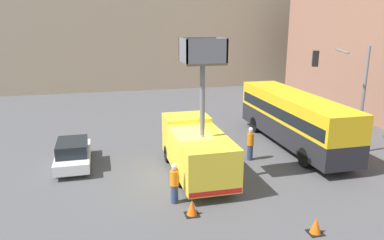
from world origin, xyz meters
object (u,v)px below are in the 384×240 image
object	(u,v)px
road_worker_near_truck	(174,183)
traffic_cone_mid_road	(192,208)
road_worker_directing	(250,144)
traffic_cone_near_truck	(316,226)
parked_car_curbside	(73,153)
city_bus	(294,116)
utility_truck	(197,147)
traffic_light_pole	(347,83)

from	to	relation	value
road_worker_near_truck	traffic_cone_mid_road	size ratio (longest dim) A/B	2.79
road_worker_directing	traffic_cone_near_truck	xyz separation A→B (m)	(-0.55, -7.71, -0.68)
road_worker_near_truck	parked_car_curbside	world-z (taller)	road_worker_near_truck
traffic_cone_near_truck	city_bus	bearing A→B (deg)	66.35
road_worker_directing	traffic_cone_mid_road	bearing A→B (deg)	68.47
traffic_cone_near_truck	parked_car_curbside	world-z (taller)	parked_car_curbside
road_worker_near_truck	road_worker_directing	xyz separation A→B (m)	(5.21, 4.04, 0.06)
parked_car_curbside	road_worker_near_truck	bearing A→B (deg)	-50.39
city_bus	traffic_cone_mid_road	world-z (taller)	city_bus
utility_truck	traffic_cone_near_truck	bearing A→B (deg)	-64.82
city_bus	parked_car_curbside	xyz separation A→B (m)	(-13.28, -0.26, -1.17)
utility_truck	city_bus	bearing A→B (deg)	23.37
traffic_cone_mid_road	parked_car_curbside	bearing A→B (deg)	126.82
parked_car_curbside	traffic_cone_near_truck	bearing A→B (deg)	-44.83
utility_truck	parked_car_curbside	bearing A→B (deg)	155.70
traffic_light_pole	parked_car_curbside	world-z (taller)	traffic_light_pole
parked_car_curbside	traffic_cone_mid_road	bearing A→B (deg)	-53.18
city_bus	traffic_cone_mid_road	xyz separation A→B (m)	(-8.28, -6.93, -1.61)
traffic_light_pole	road_worker_near_truck	xyz separation A→B (m)	(-11.00, -3.95, -3.32)
road_worker_directing	parked_car_curbside	world-z (taller)	road_worker_directing
utility_truck	parked_car_curbside	xyz separation A→B (m)	(-6.20, 2.80, -0.80)
traffic_light_pole	road_worker_near_truck	bearing A→B (deg)	-160.22
utility_truck	traffic_cone_near_truck	size ratio (longest dim) A/B	11.07
road_worker_directing	traffic_cone_near_truck	distance (m)	7.75
city_bus	traffic_light_pole	size ratio (longest dim) A/B	1.72
city_bus	traffic_light_pole	bearing A→B (deg)	-111.89
traffic_light_pole	road_worker_directing	world-z (taller)	traffic_light_pole
city_bus	traffic_cone_mid_road	distance (m)	10.92
utility_truck	traffic_cone_near_truck	xyz separation A→B (m)	(2.97, -6.32, -1.25)
traffic_cone_near_truck	parked_car_curbside	xyz separation A→B (m)	(-9.17, 9.12, 0.45)
utility_truck	road_worker_near_truck	size ratio (longest dim) A/B	3.81
utility_truck	road_worker_directing	distance (m)	3.83
road_worker_directing	traffic_cone_near_truck	bearing A→B (deg)	106.34
utility_truck	road_worker_directing	bearing A→B (deg)	21.48
city_bus	parked_car_curbside	bearing A→B (deg)	107.51
utility_truck	city_bus	distance (m)	7.72
road_worker_near_truck	traffic_cone_mid_road	world-z (taller)	road_worker_near_truck
city_bus	traffic_light_pole	world-z (taller)	traffic_light_pole
traffic_cone_mid_road	parked_car_curbside	distance (m)	8.35
traffic_cone_mid_road	road_worker_directing	bearing A→B (deg)	48.06
utility_truck	traffic_cone_mid_road	xyz separation A→B (m)	(-1.21, -3.87, -1.24)
city_bus	parked_car_curbside	world-z (taller)	city_bus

